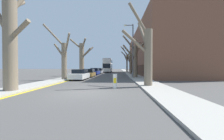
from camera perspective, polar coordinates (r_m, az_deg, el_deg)
The scene contains 19 objects.
ground_plane at distance 9.66m, azimuth -10.94°, elevation -8.53°, with size 300.00×300.00×0.00m, color #4C4947.
sidewalk_left at distance 59.72m, azimuth -4.35°, elevation -0.47°, with size 2.24×120.00×0.12m, color #A39E93.
sidewalk_right at distance 59.34m, azimuth 5.40°, elevation -0.48°, with size 2.24×120.00×0.12m, color #A39E93.
building_facade_right at distance 38.13m, azimuth 16.31°, elevation 6.17°, with size 10.08×37.68×10.13m.
kerb_line_stripe at distance 59.58m, azimuth -3.11°, elevation -0.52°, with size 0.24×120.00×0.01m, color yellow.
street_tree_left_0 at distance 11.85m, azimuth -34.24°, elevation 10.02°, with size 3.61×3.24×7.45m.
street_tree_left_1 at distance 19.93m, azimuth -18.05°, elevation 4.39°, with size 4.09×2.28×7.11m.
street_tree_left_2 at distance 29.13m, azimuth -11.36°, elevation 4.65°, with size 4.11×3.43×6.99m.
street_tree_right_0 at distance 12.68m, azimuth 13.02°, elevation 6.29°, with size 2.56×3.05×6.74m.
street_tree_right_1 at distance 23.69m, azimuth 8.75°, elevation 4.45°, with size 3.65×4.49×6.50m.
street_tree_right_2 at distance 34.61m, azimuth 6.82°, elevation 3.28°, with size 5.14×2.59×6.29m.
street_tree_right_3 at distance 46.29m, azimuth 5.86°, elevation 3.18°, with size 2.66×2.69×7.37m.
double_decker_bus at distance 49.23m, azimuth -1.54°, elevation 1.99°, with size 2.46×11.49×4.31m.
parked_car_0 at distance 19.91m, azimuth -12.18°, elevation -1.76°, with size 1.80×4.44×1.34m.
parked_car_1 at distance 25.21m, azimuth -9.00°, elevation -1.18°, with size 1.88×4.13×1.36m.
parked_car_2 at distance 31.68m, azimuth -6.59°, elevation -0.64°, with size 1.73×4.37×1.47m.
parked_car_3 at distance 38.01m, azimuth -5.03°, elevation -0.41°, with size 1.75×4.36×1.40m.
lamp_post at distance 22.34m, azimuth 7.70°, elevation 8.26°, with size 1.40×0.20×7.92m.
traffic_bollard at distance 11.46m, azimuth 1.15°, elevation -4.25°, with size 0.31×0.32×1.09m.
Camera 1 is at (2.25, -9.25, 1.60)m, focal length 24.00 mm.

